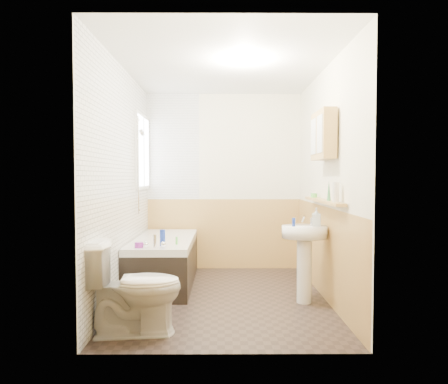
{
  "coord_description": "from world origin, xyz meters",
  "views": [
    {
      "loc": [
        -0.02,
        -4.32,
        1.32
      ],
      "look_at": [
        0.0,
        0.15,
        1.15
      ],
      "focal_mm": 32.0,
      "sensor_mm": 36.0,
      "label": 1
    }
  ],
  "objects": [
    {
      "name": "floor",
      "position": [
        0.0,
        0.0,
        0.0
      ],
      "size": [
        2.8,
        2.8,
        0.0
      ],
      "primitive_type": "plane",
      "color": "black",
      "rests_on": "ground"
    },
    {
      "name": "wall_front",
      "position": [
        0.0,
        -1.41,
        1.25
      ],
      "size": [
        2.2,
        0.02,
        2.5
      ],
      "primitive_type": "cube",
      "color": "#F2EBC8",
      "rests_on": "ground"
    },
    {
      "name": "foam_can",
      "position": [
        1.04,
        -0.61,
        1.18
      ],
      "size": [
        0.06,
        0.06,
        0.19
      ],
      "primitive_type": "cylinder",
      "rotation": [
        0.0,
        0.0,
        0.07
      ],
      "color": "silver",
      "rests_on": "pine_shelf"
    },
    {
      "name": "black_jar",
      "position": [
        1.04,
        0.27,
        1.11
      ],
      "size": [
        0.09,
        0.09,
        0.05
      ],
      "primitive_type": "cylinder",
      "rotation": [
        0.0,
        0.0,
        -0.25
      ],
      "color": "#59C647",
      "rests_on": "pine_shelf"
    },
    {
      "name": "bathtub",
      "position": [
        -0.73,
        0.54,
        0.3
      ],
      "size": [
        0.7,
        1.59,
        0.71
      ],
      "color": "black",
      "rests_on": "floor"
    },
    {
      "name": "window",
      "position": [
        -1.06,
        0.95,
        1.65
      ],
      "size": [
        0.03,
        0.79,
        0.99
      ],
      "color": "white",
      "rests_on": "wall_left"
    },
    {
      "name": "wall_right",
      "position": [
        1.11,
        0.0,
        1.25
      ],
      "size": [
        0.02,
        2.8,
        2.5
      ],
      "primitive_type": "cube",
      "color": "#F2EBC8",
      "rests_on": "ground"
    },
    {
      "name": "wainscot_front",
      "position": [
        0.0,
        -1.39,
        0.5
      ],
      "size": [
        2.2,
        0.01,
        1.0
      ],
      "primitive_type": "cube",
      "color": "tan",
      "rests_on": "wall_front"
    },
    {
      "name": "ceiling",
      "position": [
        0.0,
        0.0,
        2.5
      ],
      "size": [
        2.8,
        2.8,
        0.0
      ],
      "primitive_type": "plane",
      "rotation": [
        3.14,
        0.0,
        0.0
      ],
      "color": "white",
      "rests_on": "ground"
    },
    {
      "name": "orange_bottle",
      "position": [
        -0.52,
        0.07,
        0.61
      ],
      "size": [
        0.04,
        0.04,
        0.08
      ],
      "primitive_type": "cylinder",
      "rotation": [
        0.0,
        0.0,
        -0.39
      ],
      "color": "#59C647",
      "rests_on": "bathtub"
    },
    {
      "name": "wall_back",
      "position": [
        0.0,
        1.41,
        1.25
      ],
      "size": [
        2.2,
        0.02,
        2.5
      ],
      "primitive_type": "cube",
      "color": "#F2EBC8",
      "rests_on": "ground"
    },
    {
      "name": "clear_bottle",
      "position": [
        0.71,
        -0.24,
        0.85
      ],
      "size": [
        0.03,
        0.03,
        0.09
      ],
      "primitive_type": "cylinder",
      "rotation": [
        0.0,
        0.0,
        0.03
      ],
      "color": "#19339E",
      "rests_on": "sink"
    },
    {
      "name": "green_bottle",
      "position": [
        1.04,
        -0.37,
        1.18
      ],
      "size": [
        0.05,
        0.05,
        0.2
      ],
      "primitive_type": "cone",
      "rotation": [
        0.0,
        0.0,
        0.24
      ],
      "color": "#388447",
      "rests_on": "pine_shelf"
    },
    {
      "name": "shower_riser",
      "position": [
        -1.04,
        0.57,
        1.56
      ],
      "size": [
        0.1,
        0.08,
        1.2
      ],
      "color": "silver",
      "rests_on": "wall_left"
    },
    {
      "name": "tile_return_back",
      "position": [
        -0.73,
        1.39,
        1.75
      ],
      "size": [
        0.75,
        0.01,
        1.5
      ],
      "primitive_type": "cube",
      "color": "white",
      "rests_on": "wall_back"
    },
    {
      "name": "cream_jar",
      "position": [
        -0.9,
        -0.13,
        0.6
      ],
      "size": [
        0.1,
        0.1,
        0.06
      ],
      "primitive_type": "cylinder",
      "rotation": [
        0.0,
        0.0,
        -0.15
      ],
      "color": "purple",
      "rests_on": "bathtub"
    },
    {
      "name": "toilet",
      "position": [
        -0.76,
        -1.0,
        0.39
      ],
      "size": [
        0.84,
        0.52,
        0.78
      ],
      "primitive_type": "imported",
      "rotation": [
        0.0,
        0.0,
        1.68
      ],
      "color": "white",
      "rests_on": "floor"
    },
    {
      "name": "pine_shelf",
      "position": [
        1.04,
        -0.14,
        1.07
      ],
      "size": [
        0.1,
        1.31,
        0.03
      ],
      "primitive_type": "cube",
      "color": "tan",
      "rests_on": "wall_right"
    },
    {
      "name": "wall_left",
      "position": [
        -1.11,
        0.0,
        1.25
      ],
      "size": [
        0.02,
        2.8,
        2.5
      ],
      "primitive_type": "cube",
      "color": "#F2EBC8",
      "rests_on": "ground"
    },
    {
      "name": "medicine_cabinet",
      "position": [
        1.01,
        -0.23,
        1.74
      ],
      "size": [
        0.14,
        0.55,
        0.5
      ],
      "color": "tan",
      "rests_on": "wall_right"
    },
    {
      "name": "tile_cladding_left",
      "position": [
        -1.09,
        0.0,
        1.25
      ],
      "size": [
        0.01,
        2.8,
        2.5
      ],
      "primitive_type": "cube",
      "color": "white",
      "rests_on": "wall_left"
    },
    {
      "name": "sink",
      "position": [
        0.84,
        -0.18,
        0.58
      ],
      "size": [
        0.47,
        0.38,
        0.92
      ],
      "rotation": [
        0.0,
        0.0,
        -0.09
      ],
      "color": "white",
      "rests_on": "floor"
    },
    {
      "name": "wainscot_right",
      "position": [
        1.09,
        0.0,
        0.5
      ],
      "size": [
        0.01,
        2.8,
        1.0
      ],
      "primitive_type": "cube",
      "color": "tan",
      "rests_on": "wall_right"
    },
    {
      "name": "blue_gel",
      "position": [
        -0.67,
        -0.03,
        0.66
      ],
      "size": [
        0.06,
        0.05,
        0.18
      ],
      "primitive_type": "cube",
      "rotation": [
        0.0,
        0.0,
        -0.42
      ],
      "color": "#19339E",
      "rests_on": "bathtub"
    },
    {
      "name": "soap_bottle",
      "position": [
        0.95,
        -0.21,
        0.85
      ],
      "size": [
        0.12,
        0.2,
        0.09
      ],
      "primitive_type": "imported",
      "rotation": [
        0.0,
        0.0,
        -0.18
      ],
      "color": "silver",
      "rests_on": "sink"
    },
    {
      "name": "wainscot_back",
      "position": [
        0.0,
        1.39,
        0.5
      ],
      "size": [
        2.2,
        0.01,
        1.0
      ],
      "primitive_type": "cube",
      "color": "tan",
      "rests_on": "wall_back"
    }
  ]
}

